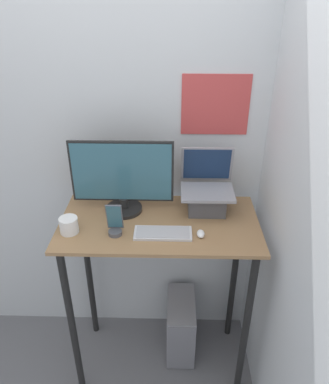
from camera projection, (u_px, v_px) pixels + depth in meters
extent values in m
cube|color=silver|center=(161.00, 160.00, 2.19)|extent=(6.00, 0.05, 2.60)
cube|color=#BF3F3F|center=(215.00, 105.00, 2.00)|extent=(0.36, 0.01, 0.33)
cube|color=silver|center=(297.00, 222.00, 1.63)|extent=(0.05, 6.00, 2.60)
cube|color=#936D47|center=(159.00, 223.00, 1.98)|extent=(1.05, 0.55, 0.02)
cylinder|color=black|center=(72.00, 328.00, 2.07)|extent=(0.04, 0.04, 1.08)
cylinder|color=black|center=(245.00, 331.00, 2.05)|extent=(0.04, 0.04, 1.08)
cylinder|color=black|center=(89.00, 272.00, 2.46)|extent=(0.04, 0.04, 1.08)
cylinder|color=black|center=(234.00, 275.00, 2.44)|extent=(0.04, 0.04, 1.08)
cube|color=#4C4C51|center=(207.00, 203.00, 2.03)|extent=(0.20, 0.15, 0.11)
cube|color=gray|center=(207.00, 192.00, 2.00)|extent=(0.28, 0.21, 0.02)
cube|color=gray|center=(207.00, 164.00, 2.05)|extent=(0.28, 0.04, 0.21)
cube|color=navy|center=(207.00, 164.00, 2.05)|extent=(0.26, 0.03, 0.18)
cylinder|color=black|center=(124.00, 209.00, 2.07)|extent=(0.20, 0.20, 0.02)
cylinder|color=black|center=(124.00, 203.00, 2.05)|extent=(0.05, 0.05, 0.06)
cube|color=black|center=(122.00, 172.00, 1.96)|extent=(0.54, 0.01, 0.34)
cube|color=#336072|center=(122.00, 172.00, 1.96)|extent=(0.52, 0.01, 0.32)
cube|color=silver|center=(163.00, 233.00, 1.87)|extent=(0.29, 0.12, 0.01)
cube|color=#A8A8AD|center=(163.00, 232.00, 1.87)|extent=(0.27, 0.10, 0.00)
ellipsoid|color=white|center=(201.00, 234.00, 1.86)|extent=(0.04, 0.06, 0.03)
cylinder|color=#4C4C51|center=(115.00, 233.00, 1.87)|extent=(0.07, 0.07, 0.02)
cube|color=#4C515B|center=(114.00, 217.00, 1.84)|extent=(0.08, 0.04, 0.15)
cube|color=#336072|center=(114.00, 217.00, 1.84)|extent=(0.07, 0.03, 0.14)
cube|color=gray|center=(181.00, 325.00, 2.51)|extent=(0.18, 0.37, 0.41)
cube|color=slate|center=(181.00, 349.00, 2.34)|extent=(0.17, 0.01, 0.39)
cylinder|color=white|center=(69.00, 225.00, 1.87)|extent=(0.09, 0.09, 0.08)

